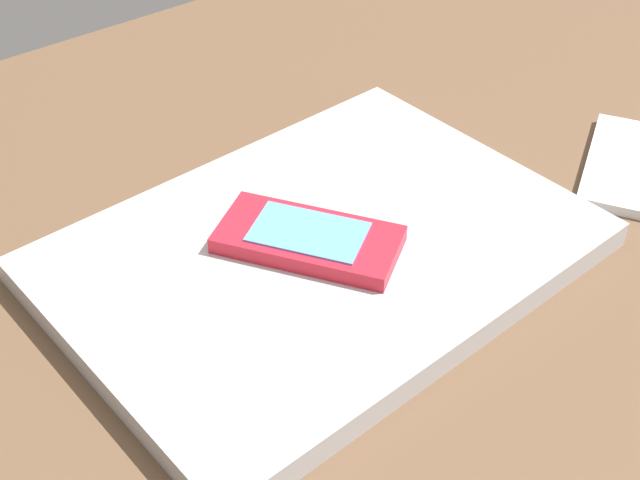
# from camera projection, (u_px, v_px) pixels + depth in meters

# --- Properties ---
(desk_surface) EXTENTS (1.20, 0.80, 0.03)m
(desk_surface) POSITION_uv_depth(u_px,v_px,m) (250.00, 300.00, 0.58)
(desk_surface) COLOR brown
(desk_surface) RESTS_ON ground
(laptop_closed) EXTENTS (0.35, 0.26, 0.02)m
(laptop_closed) POSITION_uv_depth(u_px,v_px,m) (320.00, 252.00, 0.58)
(laptop_closed) COLOR #B7BABC
(laptop_closed) RESTS_ON desk_surface
(cell_phone_on_laptop) EXTENTS (0.11, 0.13, 0.01)m
(cell_phone_on_laptop) POSITION_uv_depth(u_px,v_px,m) (308.00, 239.00, 0.56)
(cell_phone_on_laptop) COLOR red
(cell_phone_on_laptop) RESTS_ON laptop_closed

